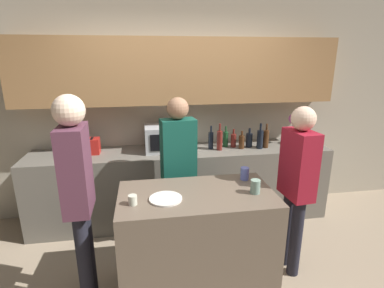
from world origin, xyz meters
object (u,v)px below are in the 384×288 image
Objects in this scene: bottle_0 at (211,140)px; person_right at (179,163)px; bottle_6 at (260,139)px; bottle_2 at (226,139)px; bottle_5 at (249,140)px; person_center at (78,186)px; bottle_1 at (220,140)px; cup_2 at (245,174)px; bottle_4 at (242,142)px; cup_0 at (255,187)px; bottle_7 at (266,139)px; microwave at (167,138)px; cup_1 at (133,200)px; person_left at (297,179)px; plate_on_island at (166,199)px; potted_plant at (293,129)px; toaster at (88,146)px; bottle_3 at (233,140)px.

person_right is (-0.47, -0.59, -0.05)m from bottle_0.
bottle_2 is at bearing 159.29° from bottle_6.
person_center is at bearing -145.92° from bottle_5.
bottle_1 is 0.93m from cup_2.
bottle_4 reaches higher than cup_0.
bottle_7 is 2.30m from person_center.
bottle_6 is 0.18× the size of person_center.
person_center is (-1.68, -1.17, 0.06)m from bottle_4.
cup_2 is (0.62, -1.03, -0.08)m from microwave.
cup_1 is 1.45m from person_left.
person_center reaches higher than microwave.
microwave reaches higher than bottle_2.
plate_on_island is (-0.74, -1.21, -0.11)m from bottle_1.
potted_plant is at bearing 13.98° from bottle_6.
bottle_0 is (0.53, -0.03, -0.04)m from microwave.
cup_0 is (-0.59, -1.21, -0.05)m from bottle_7.
bottle_6 reaches higher than bottle_4.
microwave is 6.82× the size of cup_1.
bottle_6 reaches higher than bottle_0.
bottle_4 is at bearing 76.89° from cup_0.
bottle_4 is 1.09m from person_left.
bottle_5 is at bearing -13.26° from bottle_2.
bottle_1 reaches higher than bottle_6.
bottle_6 is at bearing 61.13° from cup_2.
potted_plant is (2.52, 0.00, 0.11)m from toaster.
cup_1 is (-0.99, -0.04, -0.02)m from cup_0.
bottle_0 is (-1.07, -0.04, -0.09)m from potted_plant.
bottle_0 is 1.00m from cup_2.
bottle_6 reaches higher than bottle_5.
bottle_0 is at bearing 172.01° from bottle_6.
person_right is (-0.95, -0.59, -0.03)m from bottle_5.
toaster is 2.30m from person_left.
bottle_0 is 0.18× the size of person_left.
bottle_7 is 0.17× the size of person_center.
potted_plant is 0.24× the size of person_right.
cup_2 is (-0.28, -0.94, -0.02)m from bottle_4.
toaster reaches higher than cup_2.
person_left is (0.44, -0.13, -0.03)m from cup_2.
microwave is 0.92m from toaster.
cup_2 is at bearing -33.75° from toaster.
bottle_7 is (1.21, -0.10, -0.03)m from microwave.
person_center is (-1.90, -1.13, 0.03)m from bottle_6.
cup_2 is at bearing 88.90° from cup_0.
person_right is (0.84, 0.63, -0.09)m from person_center.
bottle_5 is 0.91× the size of plate_on_island.
bottle_1 is at bearing -155.42° from bottle_3.
bottle_1 is at bearing 178.00° from bottle_6.
person_center reaches higher than bottle_7.
bottle_4 is (1.82, -0.09, -0.01)m from toaster.
cup_2 is at bearing -133.67° from potted_plant.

